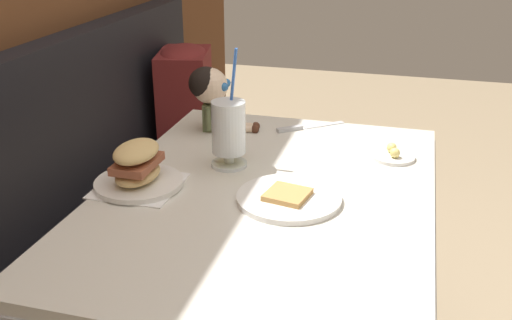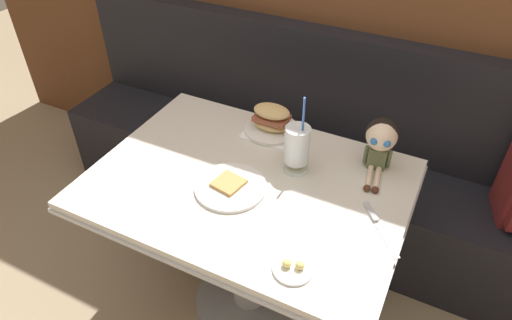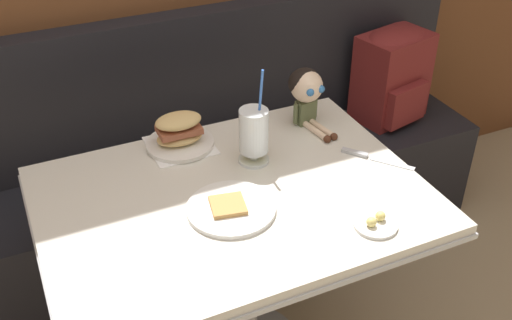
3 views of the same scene
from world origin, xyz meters
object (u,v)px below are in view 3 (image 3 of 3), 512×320
at_px(milkshake_glass, 254,134).
at_px(butter_knife, 365,156).
at_px(backpack, 393,73).
at_px(toast_plate, 231,208).
at_px(sandwich_plate, 179,134).
at_px(butter_saucer, 376,223).
at_px(seated_doll, 306,89).

relative_size(milkshake_glass, butter_knife, 1.63).
height_order(milkshake_glass, backpack, milkshake_glass).
height_order(toast_plate, butter_knife, toast_plate).
bearing_deg(sandwich_plate, butter_saucer, -59.80).
relative_size(toast_plate, butter_knife, 1.29).
relative_size(butter_saucer, butter_knife, 0.62).
bearing_deg(butter_knife, backpack, 47.82).
bearing_deg(backpack, toast_plate, -146.97).
distance_m(toast_plate, seated_doll, 0.55).
bearing_deg(toast_plate, sandwich_plate, 93.05).
xyz_separation_m(seated_doll, backpack, (0.61, 0.33, -0.21)).
bearing_deg(toast_plate, milkshake_glass, 51.09).
distance_m(milkshake_glass, sandwich_plate, 0.26).
bearing_deg(seated_doll, butter_saucer, -98.96).
height_order(toast_plate, sandwich_plate, sandwich_plate).
distance_m(toast_plate, milkshake_glass, 0.27).
height_order(milkshake_glass, butter_saucer, milkshake_glass).
height_order(toast_plate, milkshake_glass, milkshake_glass).
bearing_deg(sandwich_plate, toast_plate, -86.95).
relative_size(butter_saucer, backpack, 0.30).
relative_size(butter_saucer, seated_doll, 0.53).
distance_m(milkshake_glass, seated_doll, 0.30).
xyz_separation_m(milkshake_glass, butter_knife, (0.33, -0.13, -0.09)).
xyz_separation_m(sandwich_plate, butter_saucer, (0.35, -0.60, -0.04)).
bearing_deg(seated_doll, sandwich_plate, 175.28).
bearing_deg(milkshake_glass, butter_saucer, -68.20).
bearing_deg(toast_plate, butter_knife, 8.60).
bearing_deg(sandwich_plate, milkshake_glass, -44.65).
xyz_separation_m(toast_plate, butter_knife, (0.49, 0.07, -0.00)).
height_order(butter_knife, backpack, backpack).
relative_size(butter_knife, backpack, 0.48).
distance_m(toast_plate, sandwich_plate, 0.38).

